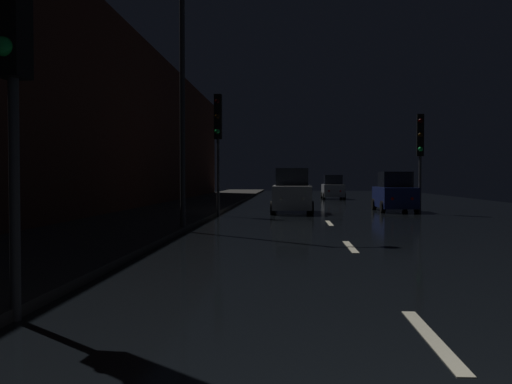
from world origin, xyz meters
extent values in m
cube|color=black|center=(0.00, 24.50, -0.01)|extent=(25.97, 84.00, 0.02)
cube|color=#33302D|center=(-6.78, 24.50, 0.07)|extent=(4.40, 84.00, 0.15)
cube|color=#472319|center=(-9.38, 21.00, 4.45)|extent=(0.80, 63.00, 8.89)
cube|color=beige|center=(0.00, 3.00, 0.01)|extent=(0.16, 2.20, 0.01)
cube|color=beige|center=(0.00, 10.40, 0.01)|extent=(0.16, 2.20, 0.01)
cube|color=beige|center=(0.00, 17.14, 0.01)|extent=(0.16, 2.20, 0.01)
cylinder|color=#38383A|center=(-4.48, 20.65, 1.65)|extent=(0.12, 0.12, 3.29)
cube|color=black|center=(-4.48, 20.65, 4.24)|extent=(0.32, 0.35, 1.90)
sphere|color=black|center=(-4.49, 20.48, 4.88)|extent=(0.22, 0.22, 0.22)
sphere|color=black|center=(-4.49, 20.48, 4.24)|extent=(0.22, 0.22, 0.22)
sphere|color=#19D84C|center=(-4.49, 20.48, 3.61)|extent=(0.22, 0.22, 0.22)
cylinder|color=#38383A|center=(4.48, 22.60, 1.31)|extent=(0.12, 0.12, 2.61)
cube|color=black|center=(4.48, 22.60, 3.56)|extent=(0.36, 0.39, 1.90)
sphere|color=black|center=(4.45, 22.42, 4.20)|extent=(0.22, 0.22, 0.22)
sphere|color=black|center=(4.45, 22.42, 3.56)|extent=(0.22, 0.22, 0.22)
sphere|color=#19D84C|center=(4.45, 22.42, 2.93)|extent=(0.22, 0.22, 0.22)
cylinder|color=#38383A|center=(-4.58, 3.44, 1.39)|extent=(0.12, 0.12, 2.77)
sphere|color=#19D84C|center=(-4.60, 3.26, 3.09)|extent=(0.22, 0.22, 0.22)
cylinder|color=#2D2D30|center=(-4.68, 13.85, 4.13)|extent=(0.16, 0.16, 8.27)
cube|color=silver|center=(-1.32, 22.90, 0.74)|extent=(1.73, 4.03, 1.06)
cube|color=black|center=(-1.32, 23.04, 1.67)|extent=(1.47, 2.02, 0.81)
cylinder|color=black|center=(-0.48, 21.49, 0.31)|extent=(0.21, 0.61, 0.61)
cylinder|color=black|center=(-2.17, 21.49, 0.31)|extent=(0.21, 0.61, 0.61)
cylinder|color=black|center=(-0.48, 24.31, 0.31)|extent=(0.21, 0.61, 0.61)
cylinder|color=black|center=(-2.17, 24.31, 0.31)|extent=(0.21, 0.61, 0.61)
sphere|color=white|center=(-0.85, 20.93, 0.74)|extent=(0.17, 0.17, 0.17)
sphere|color=white|center=(-1.80, 20.93, 0.74)|extent=(0.17, 0.17, 0.17)
sphere|color=red|center=(-0.85, 24.88, 0.74)|extent=(0.17, 0.17, 0.17)
sphere|color=red|center=(-1.80, 24.88, 0.74)|extent=(0.17, 0.17, 0.17)
cube|color=#141E51|center=(3.68, 24.39, 0.69)|extent=(1.60, 3.74, 0.98)
cube|color=black|center=(3.68, 24.25, 1.55)|extent=(1.36, 1.87, 0.75)
cylinder|color=black|center=(2.90, 25.70, 0.29)|extent=(0.20, 0.57, 0.57)
cylinder|color=black|center=(4.47, 25.70, 0.29)|extent=(0.20, 0.57, 0.57)
cylinder|color=black|center=(2.90, 23.08, 0.29)|extent=(0.20, 0.57, 0.57)
cylinder|color=black|center=(4.47, 23.08, 0.29)|extent=(0.20, 0.57, 0.57)
sphere|color=slate|center=(3.24, 26.22, 0.69)|extent=(0.16, 0.16, 0.16)
sphere|color=slate|center=(4.12, 26.22, 0.69)|extent=(0.16, 0.16, 0.16)
sphere|color=red|center=(3.24, 22.56, 0.69)|extent=(0.16, 0.16, 0.16)
sphere|color=red|center=(4.12, 22.56, 0.69)|extent=(0.16, 0.16, 0.16)
cube|color=#A5A8AD|center=(1.90, 39.54, 0.66)|extent=(1.54, 3.59, 0.94)
cube|color=black|center=(1.90, 39.41, 1.49)|extent=(1.31, 1.79, 0.72)
cylinder|color=black|center=(1.14, 40.80, 0.27)|extent=(0.19, 0.55, 0.55)
cylinder|color=black|center=(2.65, 40.80, 0.27)|extent=(0.19, 0.55, 0.55)
cylinder|color=black|center=(1.14, 38.29, 0.27)|extent=(0.19, 0.55, 0.55)
cylinder|color=black|center=(2.65, 38.29, 0.27)|extent=(0.19, 0.55, 0.55)
sphere|color=slate|center=(1.48, 41.30, 0.66)|extent=(0.15, 0.15, 0.15)
sphere|color=slate|center=(2.32, 41.30, 0.66)|extent=(0.15, 0.15, 0.15)
sphere|color=red|center=(1.48, 37.78, 0.66)|extent=(0.15, 0.15, 0.15)
sphere|color=red|center=(2.32, 37.78, 0.66)|extent=(0.15, 0.15, 0.15)
camera|label=1|loc=(-1.45, -2.63, 1.64)|focal=38.44mm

